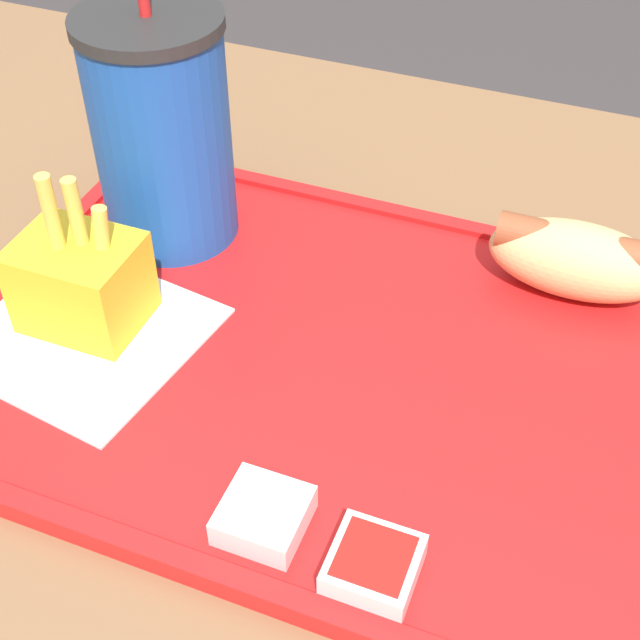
{
  "coord_description": "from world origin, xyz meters",
  "views": [
    {
      "loc": [
        0.14,
        -0.32,
        1.11
      ],
      "look_at": [
        0.0,
        0.03,
        0.76
      ],
      "focal_mm": 50.0,
      "sensor_mm": 36.0,
      "label": 1
    }
  ],
  "objects_px": {
    "soda_cup": "(162,131)",
    "hot_dog_far": "(577,258)",
    "fries_carton": "(81,281)",
    "sauce_cup_mayo": "(264,514)",
    "sauce_cup_ketchup": "(373,565)"
  },
  "relations": [
    {
      "from": "fries_carton",
      "to": "sauce_cup_ketchup",
      "type": "relative_size",
      "value": 2.6
    },
    {
      "from": "soda_cup",
      "to": "sauce_cup_ketchup",
      "type": "distance_m",
      "value": 0.31
    },
    {
      "from": "sauce_cup_mayo",
      "to": "soda_cup",
      "type": "bearing_deg",
      "value": 128.18
    },
    {
      "from": "fries_carton",
      "to": "hot_dog_far",
      "type": "bearing_deg",
      "value": 26.74
    },
    {
      "from": "hot_dog_far",
      "to": "fries_carton",
      "type": "height_order",
      "value": "fries_carton"
    },
    {
      "from": "hot_dog_far",
      "to": "sauce_cup_mayo",
      "type": "bearing_deg",
      "value": -115.05
    },
    {
      "from": "hot_dog_far",
      "to": "sauce_cup_mayo",
      "type": "height_order",
      "value": "hot_dog_far"
    },
    {
      "from": "soda_cup",
      "to": "fries_carton",
      "type": "relative_size",
      "value": 1.77
    },
    {
      "from": "hot_dog_far",
      "to": "fries_carton",
      "type": "relative_size",
      "value": 1.04
    },
    {
      "from": "soda_cup",
      "to": "hot_dog_far",
      "type": "height_order",
      "value": "soda_cup"
    },
    {
      "from": "fries_carton",
      "to": "sauce_cup_mayo",
      "type": "xyz_separation_m",
      "value": [
        0.16,
        -0.1,
        -0.02
      ]
    },
    {
      "from": "soda_cup",
      "to": "sauce_cup_ketchup",
      "type": "height_order",
      "value": "soda_cup"
    },
    {
      "from": "soda_cup",
      "to": "fries_carton",
      "type": "distance_m",
      "value": 0.11
    },
    {
      "from": "sauce_cup_ketchup",
      "to": "hot_dog_far",
      "type": "bearing_deg",
      "value": 78.21
    },
    {
      "from": "sauce_cup_mayo",
      "to": "sauce_cup_ketchup",
      "type": "height_order",
      "value": "same"
    }
  ]
}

